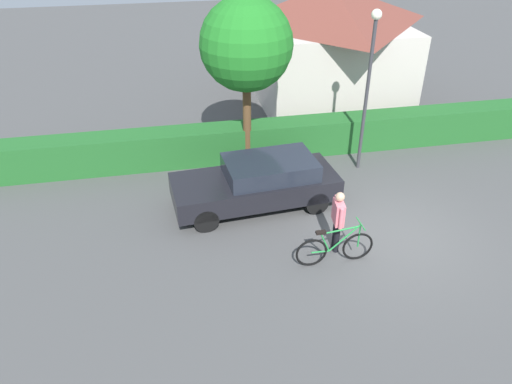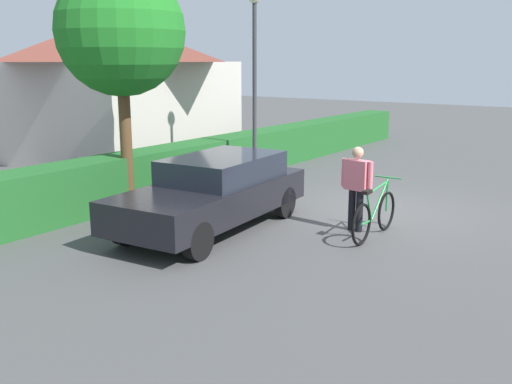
# 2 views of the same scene
# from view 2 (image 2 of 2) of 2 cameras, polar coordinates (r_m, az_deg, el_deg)

# --- Properties ---
(ground_plane) EXTENTS (60.00, 60.00, 0.00)m
(ground_plane) POSITION_cam_2_polar(r_m,az_deg,el_deg) (12.21, 11.79, -1.77)
(ground_plane) COLOR #494949
(hedge_row) EXTENTS (21.63, 0.90, 1.07)m
(hedge_row) POSITION_cam_2_polar(r_m,az_deg,el_deg) (14.53, -5.26, 2.94)
(hedge_row) COLOR #205E25
(hedge_row) RESTS_ON ground
(house_distant) EXTENTS (5.47, 6.20, 4.27)m
(house_distant) POSITION_cam_2_polar(r_m,az_deg,el_deg) (18.32, -14.00, 9.84)
(house_distant) COLOR beige
(house_distant) RESTS_ON ground
(parked_car_near) EXTENTS (4.36, 2.02, 1.32)m
(parked_car_near) POSITION_cam_2_polar(r_m,az_deg,el_deg) (10.52, -4.14, 0.09)
(parked_car_near) COLOR black
(parked_car_near) RESTS_ON ground
(bicycle) EXTENTS (1.79, 0.50, 1.00)m
(bicycle) POSITION_cam_2_polar(r_m,az_deg,el_deg) (10.27, 11.62, -2.26)
(bicycle) COLOR black
(bicycle) RESTS_ON ground
(person_rider) EXTENTS (0.25, 0.63, 1.54)m
(person_rider) POSITION_cam_2_polar(r_m,az_deg,el_deg) (10.49, 9.90, 0.89)
(person_rider) COLOR black
(person_rider) RESTS_ON ground
(street_lamp) EXTENTS (0.28, 0.28, 4.57)m
(street_lamp) POSITION_cam_2_polar(r_m,az_deg,el_deg) (13.81, -0.14, 12.43)
(street_lamp) COLOR #38383D
(street_lamp) RESTS_ON ground
(tree_kerbside) EXTENTS (2.55, 2.55, 4.86)m
(tree_kerbside) POSITION_cam_2_polar(r_m,az_deg,el_deg) (12.05, -13.22, 15.10)
(tree_kerbside) COLOR brown
(tree_kerbside) RESTS_ON ground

